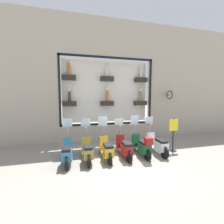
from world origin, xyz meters
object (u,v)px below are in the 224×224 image
(scooter_yellow_3, at_px, (107,149))
(shop_sign_post, at_px, (173,133))
(scooter_green_1, at_px, (142,146))
(scooter_white_0, at_px, (158,144))
(scooter_red_2, at_px, (125,147))
(scooter_teal_5, at_px, (67,152))
(scooter_olive_4, at_px, (87,151))

(scooter_yellow_3, height_order, shop_sign_post, scooter_yellow_3)
(scooter_green_1, bearing_deg, scooter_white_0, -85.25)
(scooter_red_2, bearing_deg, shop_sign_post, -86.56)
(scooter_green_1, height_order, scooter_teal_5, scooter_green_1)
(scooter_white_0, xyz_separation_m, shop_sign_post, (0.15, -0.91, 0.41))
(scooter_olive_4, bearing_deg, shop_sign_post, -87.90)
(scooter_teal_5, distance_m, shop_sign_post, 4.84)
(scooter_yellow_3, relative_size, scooter_teal_5, 1.00)
(scooter_white_0, distance_m, scooter_yellow_3, 2.35)
(shop_sign_post, bearing_deg, scooter_white_0, 99.13)
(scooter_green_1, xyz_separation_m, scooter_olive_4, (0.06, 2.35, -0.04))
(scooter_red_2, bearing_deg, scooter_yellow_3, 89.89)
(scooter_green_1, relative_size, scooter_olive_4, 1.00)
(scooter_yellow_3, distance_m, scooter_olive_4, 0.78)
(scooter_red_2, relative_size, scooter_yellow_3, 1.00)
(scooter_green_1, bearing_deg, scooter_yellow_3, 87.66)
(scooter_teal_5, bearing_deg, scooter_yellow_3, -89.99)
(scooter_yellow_3, relative_size, scooter_olive_4, 1.00)
(scooter_green_1, height_order, shop_sign_post, scooter_green_1)
(scooter_red_2, relative_size, scooter_olive_4, 1.00)
(shop_sign_post, bearing_deg, scooter_yellow_3, 92.59)
(scooter_red_2, distance_m, scooter_olive_4, 1.57)
(scooter_white_0, bearing_deg, scooter_green_1, 94.75)
(scooter_green_1, distance_m, scooter_teal_5, 3.13)
(shop_sign_post, bearing_deg, scooter_red_2, 93.44)
(scooter_green_1, relative_size, scooter_yellow_3, 1.00)
(scooter_green_1, bearing_deg, shop_sign_post, -82.89)
(shop_sign_post, bearing_deg, scooter_green_1, 97.11)
(scooter_green_1, relative_size, shop_sign_post, 1.13)
(scooter_white_0, relative_size, scooter_olive_4, 1.00)
(scooter_red_2, distance_m, scooter_yellow_3, 0.78)
(scooter_white_0, bearing_deg, scooter_red_2, 90.10)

